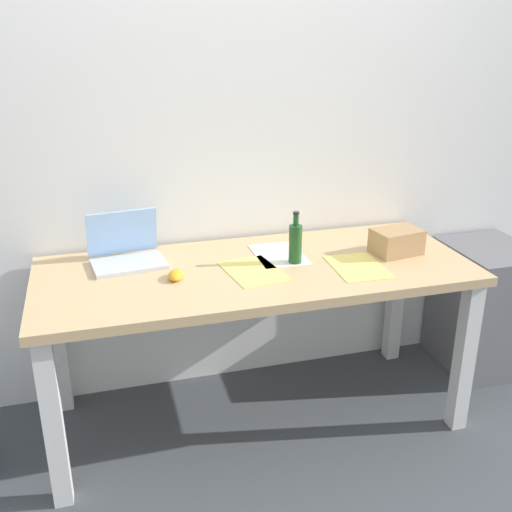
# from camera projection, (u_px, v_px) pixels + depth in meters

# --- Properties ---
(ground_plane) EXTENTS (8.00, 8.00, 0.00)m
(ground_plane) POSITION_uv_depth(u_px,v_px,m) (256.00, 415.00, 2.82)
(ground_plane) COLOR #42474C
(back_wall) EXTENTS (5.20, 0.08, 2.60)m
(back_wall) POSITION_uv_depth(u_px,v_px,m) (230.00, 122.00, 2.74)
(back_wall) COLOR white
(back_wall) RESTS_ON ground
(desk) EXTENTS (1.84, 0.75, 0.76)m
(desk) POSITION_uv_depth(u_px,v_px,m) (256.00, 288.00, 2.58)
(desk) COLOR tan
(desk) RESTS_ON ground
(laptop_left) EXTENTS (0.33, 0.26, 0.22)m
(laptop_left) POSITION_uv_depth(u_px,v_px,m) (126.00, 253.00, 2.57)
(laptop_left) COLOR silver
(laptop_left) RESTS_ON desk
(beer_bottle) EXTENTS (0.06, 0.06, 0.23)m
(beer_bottle) POSITION_uv_depth(u_px,v_px,m) (295.00, 243.00, 2.56)
(beer_bottle) COLOR #1E5123
(beer_bottle) RESTS_ON desk
(computer_mouse) EXTENTS (0.08, 0.11, 0.03)m
(computer_mouse) POSITION_uv_depth(u_px,v_px,m) (176.00, 275.00, 2.42)
(computer_mouse) COLOR gold
(computer_mouse) RESTS_ON desk
(cardboard_box) EXTENTS (0.23, 0.18, 0.11)m
(cardboard_box) POSITION_uv_depth(u_px,v_px,m) (396.00, 241.00, 2.68)
(cardboard_box) COLOR tan
(cardboard_box) RESTS_ON desk
(paper_sheet_front_right) EXTENTS (0.22, 0.30, 0.00)m
(paper_sheet_front_right) POSITION_uv_depth(u_px,v_px,m) (358.00, 267.00, 2.54)
(paper_sheet_front_right) COLOR #F4E06B
(paper_sheet_front_right) RESTS_ON desk
(paper_sheet_near_back) EXTENTS (0.21, 0.30, 0.00)m
(paper_sheet_near_back) POSITION_uv_depth(u_px,v_px,m) (279.00, 255.00, 2.68)
(paper_sheet_near_back) COLOR white
(paper_sheet_near_back) RESTS_ON desk
(paper_sheet_center) EXTENTS (0.25, 0.32, 0.00)m
(paper_sheet_center) POSITION_uv_depth(u_px,v_px,m) (253.00, 271.00, 2.50)
(paper_sheet_center) COLOR #F4E06B
(paper_sheet_center) RESTS_ON desk
(filing_cabinet) EXTENTS (0.40, 0.48, 0.66)m
(filing_cabinet) POSITION_uv_depth(u_px,v_px,m) (484.00, 306.00, 3.15)
(filing_cabinet) COLOR slate
(filing_cabinet) RESTS_ON ground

